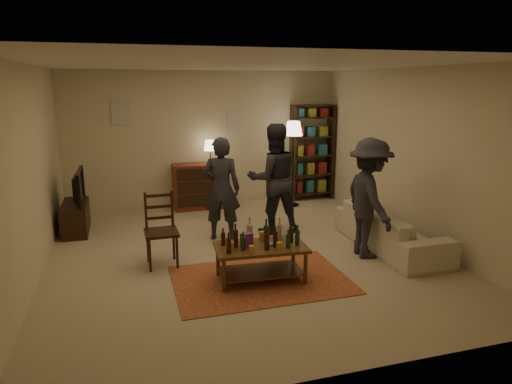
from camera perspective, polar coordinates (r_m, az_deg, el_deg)
name	(u,v)px	position (r m, az deg, el deg)	size (l,w,h in m)	color
floor	(244,254)	(6.79, -1.53, -7.75)	(6.00, 6.00, 0.00)	#C6B793
room_shell	(172,117)	(9.17, -10.48, 9.24)	(6.00, 6.00, 6.00)	beige
rug	(261,280)	(5.94, 0.59, -10.91)	(2.20, 1.50, 0.01)	maroon
coffee_table	(260,250)	(5.78, 0.55, -7.23)	(1.18, 0.69, 0.81)	brown
dining_chair	(161,227)	(6.40, -11.83, -4.25)	(0.45, 0.45, 1.03)	#302010
tv_stand	(75,210)	(8.23, -21.66, -2.09)	(0.40, 1.00, 1.06)	#302010
dresser	(199,185)	(9.16, -7.10, 0.89)	(1.00, 0.50, 1.36)	maroon
bookshelf	(312,152)	(9.81, 6.98, 5.04)	(0.90, 0.34, 2.02)	#302010
floor_lamp	(293,134)	(9.15, 4.70, 7.19)	(0.36, 0.36, 1.72)	black
sofa	(391,229)	(7.21, 16.52, -4.49)	(2.08, 0.81, 0.61)	beige
person_left	(221,189)	(7.23, -4.37, 0.40)	(0.60, 0.40, 1.65)	#26272E
person_right	(273,179)	(7.56, 2.20, 1.67)	(0.89, 0.69, 1.82)	#24252B
person_by_sofa	(369,199)	(6.67, 13.96, -0.80)	(1.11, 0.64, 1.72)	#2A2932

